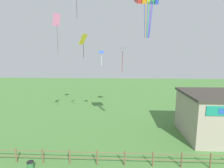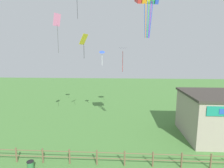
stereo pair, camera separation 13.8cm
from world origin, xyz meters
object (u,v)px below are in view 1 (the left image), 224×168
(kite_yellow_diamond, at_px, (83,41))
(kite_pink_diamond, at_px, (57,24))
(kite_blue_delta, at_px, (101,53))
(kite_white_delta, at_px, (122,49))
(trash_bin, at_px, (31,167))

(kite_yellow_diamond, bearing_deg, kite_pink_diamond, -135.51)
(kite_pink_diamond, xyz_separation_m, kite_blue_delta, (4.16, 4.11, -2.85))
(kite_yellow_diamond, relative_size, kite_white_delta, 0.97)
(kite_yellow_diamond, distance_m, kite_blue_delta, 3.02)
(kite_yellow_diamond, distance_m, kite_pink_diamond, 3.48)
(trash_bin, bearing_deg, kite_yellow_diamond, 73.70)
(trash_bin, distance_m, kite_white_delta, 14.18)
(trash_bin, height_order, kite_white_delta, kite_white_delta)
(kite_pink_diamond, distance_m, kite_blue_delta, 6.51)
(kite_pink_diamond, bearing_deg, kite_white_delta, 13.40)
(kite_yellow_diamond, height_order, kite_white_delta, kite_yellow_diamond)
(kite_white_delta, bearing_deg, kite_yellow_diamond, 172.65)
(kite_blue_delta, bearing_deg, kite_yellow_diamond, -135.18)
(kite_yellow_diamond, xyz_separation_m, kite_blue_delta, (1.91, 1.90, -1.36))
(kite_white_delta, bearing_deg, kite_blue_delta, 136.65)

